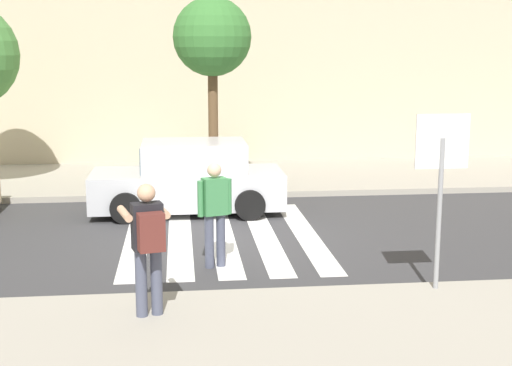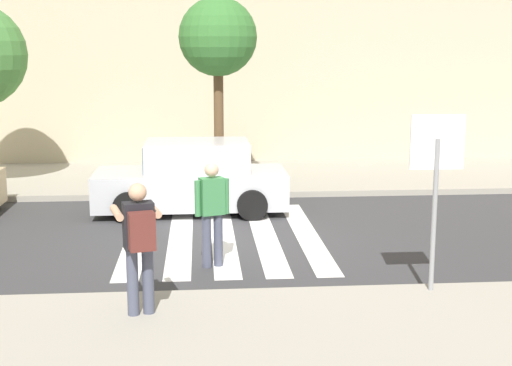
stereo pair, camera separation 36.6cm
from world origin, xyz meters
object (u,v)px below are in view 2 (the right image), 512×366
object	(u,v)px
photographer_with_backpack	(139,238)
street_tree_center	(218,39)
pedestrian_crossing	(212,209)
parked_car_silver	(193,179)
stop_sign	(436,164)

from	to	relation	value
photographer_with_backpack	street_tree_center	xyz separation A→B (m)	(1.26, 8.66, 2.56)
photographer_with_backpack	pedestrian_crossing	xyz separation A→B (m)	(0.97, 2.42, -0.19)
photographer_with_backpack	street_tree_center	size ratio (longest dim) A/B	0.38
photographer_with_backpack	parked_car_silver	world-z (taller)	photographer_with_backpack
stop_sign	street_tree_center	xyz separation A→B (m)	(-2.78, 8.02, 1.76)
pedestrian_crossing	photographer_with_backpack	bearing A→B (deg)	-111.73
stop_sign	street_tree_center	distance (m)	8.66
photographer_with_backpack	pedestrian_crossing	distance (m)	2.61
stop_sign	pedestrian_crossing	world-z (taller)	stop_sign
stop_sign	photographer_with_backpack	distance (m)	4.16
parked_car_silver	photographer_with_backpack	bearing A→B (deg)	-95.54
parked_car_silver	street_tree_center	xyz separation A→B (m)	(0.64, 2.27, 3.00)
photographer_with_backpack	pedestrian_crossing	world-z (taller)	photographer_with_backpack
pedestrian_crossing	street_tree_center	size ratio (longest dim) A/B	0.38
stop_sign	parked_car_silver	world-z (taller)	stop_sign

